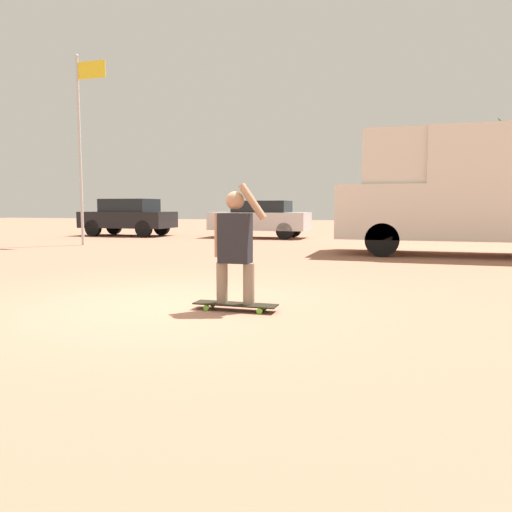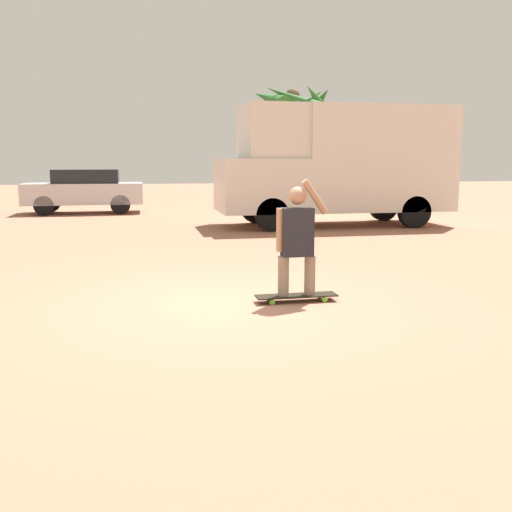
% 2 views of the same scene
% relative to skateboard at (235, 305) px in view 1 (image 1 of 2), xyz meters
% --- Properties ---
extents(ground_plane, '(80.00, 80.00, 0.00)m').
position_rel_skateboard_xyz_m(ground_plane, '(-0.91, 0.05, -0.07)').
color(ground_plane, '#A36B51').
extents(skateboard, '(1.04, 0.26, 0.09)m').
position_rel_skateboard_xyz_m(skateboard, '(0.00, 0.00, 0.00)').
color(skateboard, black).
rests_on(skateboard, ground_plane).
extents(person_skateboarder, '(0.66, 0.22, 1.46)m').
position_rel_skateboard_xyz_m(person_skateboarder, '(-0.00, 0.00, 0.77)').
color(person_skateboarder, gray).
rests_on(person_skateboarder, skateboard).
extents(camper_van, '(6.35, 2.27, 3.23)m').
position_rel_skateboard_xyz_m(camper_van, '(3.53, 8.30, 1.68)').
color(camper_van, black).
rests_on(camper_van, ground_plane).
extents(parked_car_silver, '(3.95, 1.72, 1.50)m').
position_rel_skateboard_xyz_m(parked_car_silver, '(-3.73, 13.72, 0.72)').
color(parked_car_silver, black).
rests_on(parked_car_silver, ground_plane).
extents(parked_car_black, '(3.91, 1.81, 1.59)m').
position_rel_skateboard_xyz_m(parked_car_black, '(-9.63, 13.45, 0.77)').
color(parked_car_black, black).
rests_on(parked_car_black, ground_plane).
extents(palm_tree_near_van, '(4.23, 4.25, 5.45)m').
position_rel_skateboard_xyz_m(palm_tree_near_van, '(5.37, 20.04, 4.29)').
color(palm_tree_near_van, brown).
rests_on(palm_tree_near_van, ground_plane).
extents(flagpole, '(1.09, 0.12, 6.11)m').
position_rel_skateboard_xyz_m(flagpole, '(-8.16, 8.36, 3.46)').
color(flagpole, '#B7B7BC').
rests_on(flagpole, ground_plane).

